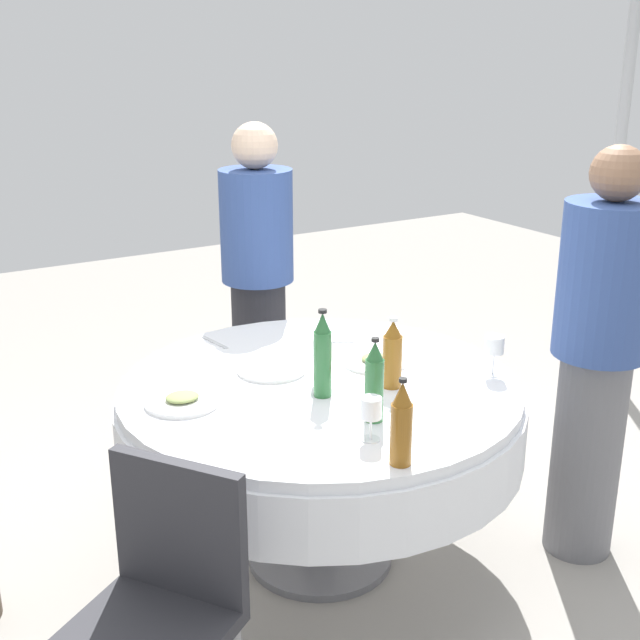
% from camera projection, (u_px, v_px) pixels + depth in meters
% --- Properties ---
extents(ground_plane, '(10.00, 10.00, 0.00)m').
position_uv_depth(ground_plane, '(320.00, 557.00, 3.21)').
color(ground_plane, gray).
extents(dining_table, '(1.48, 1.48, 0.74)m').
position_uv_depth(dining_table, '(320.00, 419.00, 3.02)').
color(dining_table, white).
rests_on(dining_table, ground_plane).
extents(bottle_green_left, '(0.06, 0.06, 0.28)m').
position_uv_depth(bottle_green_left, '(374.00, 382.00, 2.63)').
color(bottle_green_left, '#2D6B38').
rests_on(bottle_green_left, dining_table).
extents(bottle_amber_rear, '(0.07, 0.07, 0.26)m').
position_uv_depth(bottle_amber_rear, '(392.00, 355.00, 2.90)').
color(bottle_amber_rear, '#8C5619').
rests_on(bottle_amber_rear, dining_table).
extents(bottle_amber_right, '(0.06, 0.06, 0.27)m').
position_uv_depth(bottle_amber_right, '(401.00, 425.00, 2.36)').
color(bottle_amber_right, '#8C5619').
rests_on(bottle_amber_right, dining_table).
extents(bottle_green_front, '(0.06, 0.06, 0.32)m').
position_uv_depth(bottle_green_front, '(323.00, 356.00, 2.81)').
color(bottle_green_front, '#2D6B38').
rests_on(bottle_green_front, dining_table).
extents(wine_glass_front, '(0.07, 0.07, 0.15)m').
position_uv_depth(wine_glass_front, '(494.00, 347.00, 3.00)').
color(wine_glass_front, white).
rests_on(wine_glass_front, dining_table).
extents(wine_glass_east, '(0.07, 0.07, 0.16)m').
position_uv_depth(wine_glass_east, '(323.00, 351.00, 2.94)').
color(wine_glass_east, white).
rests_on(wine_glass_east, dining_table).
extents(wine_glass_far, '(0.07, 0.07, 0.14)m').
position_uv_depth(wine_glass_far, '(371.00, 410.00, 2.51)').
color(wine_glass_far, white).
rests_on(wine_glass_far, dining_table).
extents(plate_north, '(0.24, 0.24, 0.04)m').
position_uv_depth(plate_north, '(375.00, 361.00, 3.14)').
color(plate_north, white).
rests_on(plate_north, dining_table).
extents(plate_west, '(0.25, 0.25, 0.04)m').
position_uv_depth(plate_west, '(182.00, 401.00, 2.79)').
color(plate_west, white).
rests_on(plate_west, dining_table).
extents(plate_near, '(0.26, 0.26, 0.02)m').
position_uv_depth(plate_near, '(272.00, 369.00, 3.07)').
color(plate_near, white).
rests_on(plate_near, dining_table).
extents(fork_rear, '(0.04, 0.18, 0.00)m').
position_uv_depth(fork_rear, '(215.00, 342.00, 3.36)').
color(fork_rear, silver).
rests_on(fork_rear, dining_table).
extents(knife_right, '(0.16, 0.11, 0.00)m').
position_uv_depth(knife_right, '(343.00, 342.00, 3.37)').
color(knife_right, silver).
rests_on(knife_right, dining_table).
extents(person_left, '(0.34, 0.34, 1.57)m').
position_uv_depth(person_left, '(258.00, 283.00, 3.90)').
color(person_left, '#26262B').
rests_on(person_left, ground_plane).
extents(person_right, '(0.34, 0.34, 1.58)m').
position_uv_depth(person_right, '(598.00, 353.00, 3.02)').
color(person_right, slate).
rests_on(person_right, ground_plane).
extents(chair_far, '(0.56, 0.56, 0.87)m').
position_uv_depth(chair_far, '(161.00, 597.00, 2.17)').
color(chair_far, '#2D2D33').
rests_on(chair_far, ground_plane).
extents(tent_pole_main, '(0.07, 0.07, 2.54)m').
position_uv_depth(tent_pole_main, '(618.00, 157.00, 4.82)').
color(tent_pole_main, '#B2B5B7').
rests_on(tent_pole_main, ground_plane).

